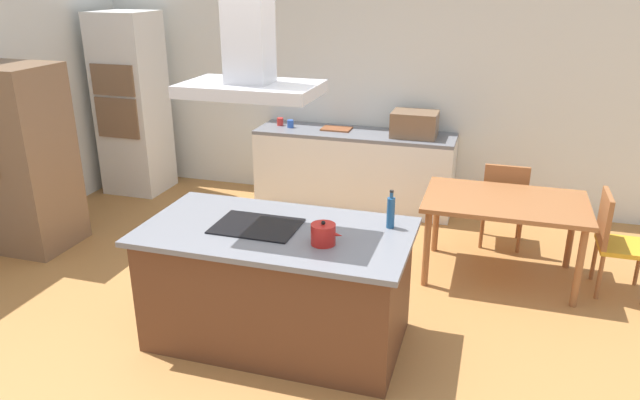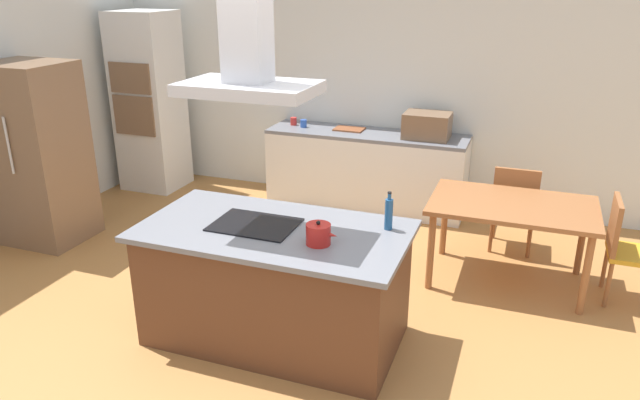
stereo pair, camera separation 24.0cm
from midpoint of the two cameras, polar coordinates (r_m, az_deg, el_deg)
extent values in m
plane|color=#AD753D|center=(5.90, 0.02, -5.25)|extent=(16.00, 16.00, 0.00)
cube|color=silver|center=(7.10, 4.21, 10.69)|extent=(7.20, 0.10, 2.70)
cube|color=#59331E|center=(4.45, -5.67, -8.38)|extent=(1.83, 0.94, 0.86)
cube|color=slate|center=(4.25, -5.88, -3.07)|extent=(1.93, 1.04, 0.04)
cube|color=black|center=(4.30, -7.72, -2.51)|extent=(0.60, 0.44, 0.01)
cylinder|color=#B21E19|center=(3.97, -1.42, -3.32)|extent=(0.17, 0.17, 0.14)
sphere|color=black|center=(3.93, -1.44, -2.21)|extent=(0.03, 0.03, 0.03)
cone|color=#B21E19|center=(3.94, 0.02, -3.41)|extent=(0.06, 0.03, 0.04)
cylinder|color=navy|center=(4.22, 5.20, -1.26)|extent=(0.06, 0.06, 0.22)
cylinder|color=navy|center=(4.17, 5.26, 0.45)|extent=(0.03, 0.03, 0.04)
cylinder|color=black|center=(4.16, 5.27, 0.82)|extent=(0.03, 0.03, 0.01)
cube|color=silver|center=(7.01, 2.29, 2.82)|extent=(2.31, 0.62, 0.86)
cube|color=slate|center=(6.88, 2.35, 6.39)|extent=(2.31, 0.62, 0.04)
cube|color=brown|center=(6.71, 8.06, 7.23)|extent=(0.50, 0.38, 0.28)
cylinder|color=red|center=(7.20, -4.82, 7.51)|extent=(0.08, 0.08, 0.09)
cylinder|color=#2D56B2|center=(7.08, -3.84, 7.32)|extent=(0.08, 0.08, 0.09)
cube|color=brown|center=(6.98, 0.61, 6.86)|extent=(0.34, 0.24, 0.02)
cube|color=silver|center=(7.79, -18.46, 8.71)|extent=(0.70, 0.64, 2.20)
cube|color=brown|center=(7.46, -20.21, 10.76)|extent=(0.56, 0.02, 0.36)
cube|color=brown|center=(7.55, -19.79, 7.41)|extent=(0.56, 0.02, 0.48)
cube|color=brown|center=(6.55, -27.68, 3.51)|extent=(0.80, 0.70, 1.82)
cube|color=#995B33|center=(5.42, 16.22, -0.16)|extent=(1.40, 0.90, 0.04)
cylinder|color=#995B33|center=(5.26, 8.92, -4.66)|extent=(0.06, 0.06, 0.71)
cylinder|color=#995B33|center=(5.26, 22.45, -6.06)|extent=(0.06, 0.06, 0.71)
cylinder|color=#995B33|center=(5.93, 9.99, -1.69)|extent=(0.06, 0.06, 0.71)
cylinder|color=#995B33|center=(5.94, 21.93, -2.93)|extent=(0.06, 0.06, 0.71)
cube|color=gold|center=(5.62, 26.12, -4.07)|extent=(0.42, 0.42, 0.04)
cube|color=#995B33|center=(5.50, 24.57, -1.61)|extent=(0.04, 0.42, 0.44)
cylinder|color=#995B33|center=(5.91, 27.26, -5.50)|extent=(0.04, 0.04, 0.41)
cylinder|color=#995B33|center=(5.85, 23.80, -5.20)|extent=(0.04, 0.04, 0.41)
cylinder|color=#995B33|center=(5.52, 24.16, -6.78)|extent=(0.04, 0.04, 0.41)
cube|color=gold|center=(6.23, 16.15, -0.37)|extent=(0.42, 0.42, 0.04)
cube|color=#995B33|center=(5.97, 16.32, 1.15)|extent=(0.42, 0.04, 0.44)
cylinder|color=#995B33|center=(6.48, 14.42, -1.51)|extent=(0.04, 0.04, 0.41)
cylinder|color=#995B33|center=(6.48, 17.59, -1.84)|extent=(0.04, 0.04, 0.41)
cylinder|color=#995B33|center=(6.14, 14.22, -2.73)|extent=(0.04, 0.04, 0.41)
cylinder|color=#995B33|center=(6.15, 17.56, -3.08)|extent=(0.04, 0.04, 0.41)
cube|color=#ADADB2|center=(4.01, -8.40, 10.50)|extent=(0.90, 0.55, 0.08)
cube|color=#ADADB2|center=(3.96, -8.70, 16.06)|extent=(0.28, 0.24, 0.70)
camera|label=1|loc=(0.12, -91.53, -0.58)|focal=33.30mm
camera|label=2|loc=(0.12, 88.47, 0.58)|focal=33.30mm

